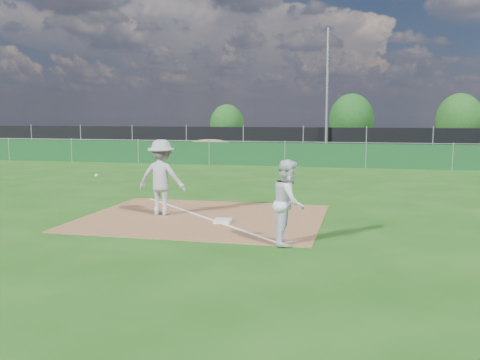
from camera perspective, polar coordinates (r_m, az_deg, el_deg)
name	(u,v)px	position (r m, az deg, el deg)	size (l,w,h in m)	color
ground	(267,178)	(22.33, 2.90, 0.25)	(90.00, 90.00, 0.00)	#1A4E10
infield_dirt	(203,217)	(13.67, -3.93, -4.01)	(6.00, 5.00, 0.02)	brown
foul_line	(203,217)	(13.67, -3.93, -3.95)	(0.08, 7.00, 0.01)	white
green_fence	(285,155)	(27.19, 4.81, 2.71)	(44.00, 0.05, 1.20)	#103D1B
dirt_mound	(210,149)	(31.68, -3.23, 3.30)	(3.38, 2.60, 1.17)	olive
black_fence	(303,141)	(35.09, 6.75, 4.14)	(46.00, 0.04, 1.80)	black
parking_lot	(311,150)	(40.10, 7.55, 3.19)	(46.00, 9.00, 0.01)	black
light_pole	(327,93)	(34.63, 9.27, 9.19)	(0.16, 0.16, 8.00)	slate
first_base	(223,221)	(12.96, -1.85, -4.37)	(0.40, 0.40, 0.08)	silver
play_at_first	(162,177)	(13.98, -8.36, 0.28)	(2.49, 0.75, 1.96)	#AFAFB1
runner	(289,202)	(10.80, 5.21, -2.36)	(0.84, 0.65, 1.73)	silver
car_left	(243,140)	(41.06, 0.34, 4.33)	(1.65, 4.10, 1.40)	#9B9DA2
car_mid	(291,139)	(39.38, 5.44, 4.37)	(1.76, 5.03, 1.66)	black
car_right	(367,141)	(39.88, 13.43, 4.08)	(2.00, 4.92, 1.43)	black
tree_left	(227,124)	(46.62, -1.40, 5.98)	(2.95, 2.95, 3.50)	#382316
tree_mid	(351,119)	(46.33, 11.80, 6.40)	(3.70, 3.70, 4.39)	#382316
tree_right	(460,120)	(45.54, 22.38, 5.95)	(3.61, 3.61, 4.28)	#382316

